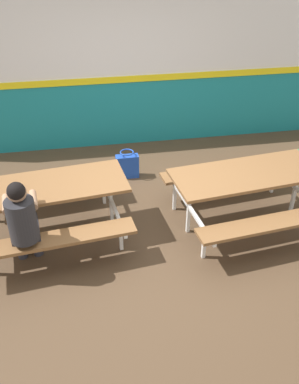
{
  "coord_description": "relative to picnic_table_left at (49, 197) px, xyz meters",
  "views": [
    {
      "loc": [
        -0.75,
        -4.24,
        3.39
      ],
      "look_at": [
        0.0,
        0.03,
        0.55
      ],
      "focal_mm": 39.93,
      "sensor_mm": 36.0,
      "label": 1
    }
  ],
  "objects": [
    {
      "name": "accent_backdrop",
      "position": [
        1.2,
        2.43,
        0.67
      ],
      "size": [
        8.0,
        0.14,
        2.6
      ],
      "color": "teal",
      "rests_on": "ground"
    },
    {
      "name": "tote_bag_bright",
      "position": [
        1.09,
        1.25,
        -0.38
      ],
      "size": [
        0.34,
        0.21,
        0.43
      ],
      "color": "#1E47B2",
      "rests_on": "ground"
    },
    {
      "name": "picnic_table_right",
      "position": [
        2.4,
        -0.13,
        0.0
      ],
      "size": [
        1.93,
        1.75,
        0.74
      ],
      "color": "brown",
      "rests_on": "ground"
    },
    {
      "name": "ground_plane",
      "position": [
        1.2,
        -0.09,
        -0.58
      ],
      "size": [
        10.0,
        10.0,
        0.02
      ],
      "primitive_type": "cube",
      "color": "#4C3826"
    },
    {
      "name": "student_nearer",
      "position": [
        -0.24,
        -0.59,
        0.13
      ],
      "size": [
        0.39,
        0.54,
        1.21
      ],
      "color": "#2D2D38",
      "rests_on": "ground"
    },
    {
      "name": "picnic_table_left",
      "position": [
        0.0,
        0.0,
        0.0
      ],
      "size": [
        1.93,
        1.75,
        0.74
      ],
      "color": "brown",
      "rests_on": "ground"
    }
  ]
}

